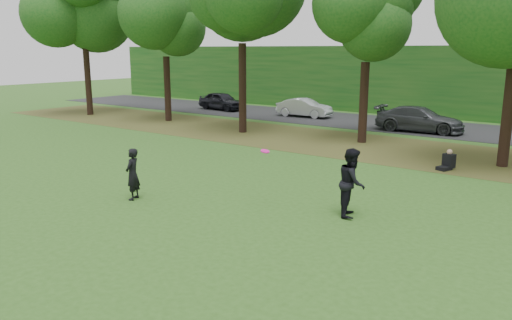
{
  "coord_description": "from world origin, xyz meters",
  "views": [
    {
      "loc": [
        7.7,
        -9.95,
        4.74
      ],
      "look_at": [
        -1.46,
        2.5,
        1.3
      ],
      "focal_mm": 35.0,
      "sensor_mm": 36.0,
      "label": 1
    }
  ],
  "objects_px": {
    "frisbee": "(265,151)",
    "seated_person": "(448,162)",
    "player_left": "(133,174)",
    "player_right": "(352,182)"
  },
  "relations": [
    {
      "from": "player_left",
      "to": "player_right",
      "type": "xyz_separation_m",
      "value": [
        6.36,
        2.69,
        0.16
      ]
    },
    {
      "from": "player_right",
      "to": "seated_person",
      "type": "relative_size",
      "value": 2.4
    },
    {
      "from": "seated_person",
      "to": "frisbee",
      "type": "bearing_deg",
      "value": -89.77
    },
    {
      "from": "player_left",
      "to": "frisbee",
      "type": "xyz_separation_m",
      "value": [
        3.96,
        1.74,
        0.94
      ]
    },
    {
      "from": "player_left",
      "to": "frisbee",
      "type": "height_order",
      "value": "frisbee"
    },
    {
      "from": "player_right",
      "to": "frisbee",
      "type": "height_order",
      "value": "player_right"
    },
    {
      "from": "player_right",
      "to": "frisbee",
      "type": "bearing_deg",
      "value": 89.8
    },
    {
      "from": "frisbee",
      "to": "seated_person",
      "type": "xyz_separation_m",
      "value": [
        3.02,
        8.44,
        -1.47
      ]
    },
    {
      "from": "frisbee",
      "to": "seated_person",
      "type": "bearing_deg",
      "value": 70.33
    },
    {
      "from": "player_left",
      "to": "player_right",
      "type": "distance_m",
      "value": 6.91
    }
  ]
}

